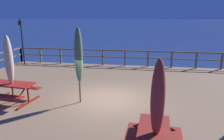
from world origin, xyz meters
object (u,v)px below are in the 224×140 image
(patio_umbrella_tall_front, at_px, (79,56))
(picnic_table_mid_centre, at_px, (11,88))
(lamp_post_hooked, at_px, (22,35))
(patio_umbrella_short_front, at_px, (158,99))
(picnic_table_back_right, at_px, (153,140))
(patio_umbrella_short_back, at_px, (9,60))

(patio_umbrella_tall_front, bearing_deg, picnic_table_mid_centre, -172.13)
(picnic_table_mid_centre, bearing_deg, lamp_post_hooked, 117.65)
(picnic_table_mid_centre, bearing_deg, patio_umbrella_short_front, -27.18)
(lamp_post_hooked, bearing_deg, picnic_table_back_right, -46.21)
(patio_umbrella_short_front, bearing_deg, patio_umbrella_tall_front, 131.37)
(picnic_table_back_right, relative_size, lamp_post_hooked, 0.59)
(patio_umbrella_short_front, bearing_deg, picnic_table_mid_centre, 152.82)
(patio_umbrella_tall_front, relative_size, lamp_post_hooked, 0.93)
(picnic_table_back_right, height_order, lamp_post_hooked, lamp_post_hooked)
(picnic_table_mid_centre, distance_m, patio_umbrella_short_front, 6.39)
(patio_umbrella_short_front, distance_m, patio_umbrella_tall_front, 4.35)
(picnic_table_mid_centre, height_order, patio_umbrella_tall_front, patio_umbrella_tall_front)
(picnic_table_back_right, bearing_deg, patio_umbrella_short_back, 152.96)
(picnic_table_back_right, distance_m, patio_umbrella_short_front, 1.04)
(lamp_post_hooked, bearing_deg, patio_umbrella_short_back, -62.04)
(picnic_table_mid_centre, height_order, patio_umbrella_short_front, patio_umbrella_short_front)
(lamp_post_hooked, bearing_deg, patio_umbrella_tall_front, -44.96)
(lamp_post_hooked, bearing_deg, patio_umbrella_short_front, -46.18)
(patio_umbrella_short_back, bearing_deg, patio_umbrella_short_front, -27.18)
(patio_umbrella_short_front, xyz_separation_m, patio_umbrella_tall_front, (-2.87, 3.26, 0.31))
(picnic_table_mid_centre, relative_size, patio_umbrella_short_back, 0.75)
(patio_umbrella_short_front, relative_size, patio_umbrella_short_back, 0.94)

